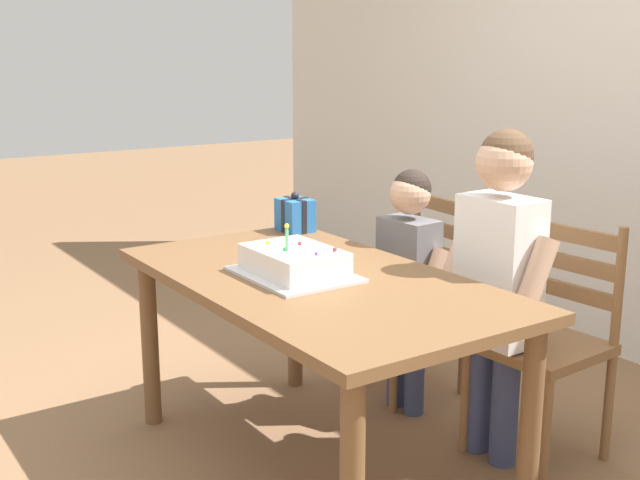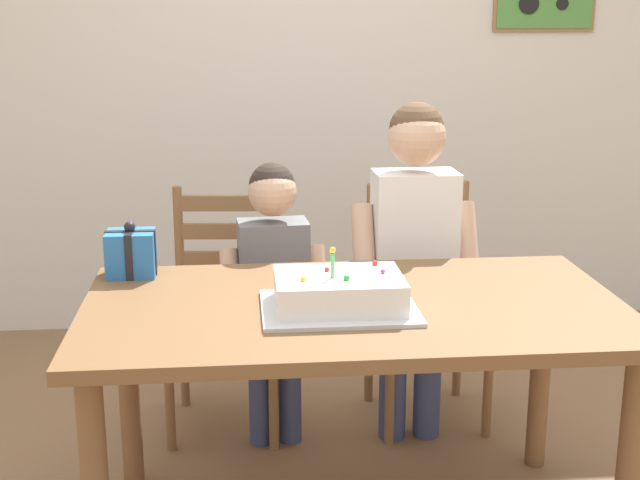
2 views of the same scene
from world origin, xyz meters
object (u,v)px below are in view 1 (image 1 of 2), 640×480
gift_box_red_large (295,215)px  chair_left (413,290)px  child_older (499,264)px  birthday_cake (294,263)px  dining_table (316,302)px  chair_right (547,340)px  child_younger (408,267)px

gift_box_red_large → chair_left: (0.29, 0.46, -0.36)m
gift_box_red_large → chair_left: 0.65m
child_older → birthday_cake: bearing=-117.7°
dining_table → child_older: child_older is taller
dining_table → chair_right: 0.91m
dining_table → birthday_cake: 0.16m
dining_table → birthday_cake: size_ratio=3.59×
chair_right → gift_box_red_large: bearing=-156.7°
birthday_cake → child_younger: size_ratio=0.41×
chair_left → child_older: 0.78m
dining_table → gift_box_red_large: size_ratio=8.74×
gift_box_red_large → child_younger: size_ratio=0.17×
birthday_cake → child_younger: 0.71m
birthday_cake → child_younger: (-0.16, 0.67, -0.15)m
child_older → dining_table: bearing=-116.2°
dining_table → child_younger: size_ratio=1.48×
chair_left → chair_right: (0.78, 0.00, 0.00)m
child_younger → dining_table: bearing=-71.0°
dining_table → child_older: 0.69m
chair_left → birthday_cake: bearing=-68.5°
gift_box_red_large → chair_left: size_ratio=0.20×
dining_table → child_younger: 0.65m
dining_table → chair_right: chair_right is taller
dining_table → birthday_cake: birthday_cake is taller
birthday_cake → gift_box_red_large: bearing=147.3°
gift_box_red_large → child_older: 1.01m
child_older → child_younger: size_ratio=1.19×
chair_left → dining_table: bearing=-64.1°
chair_right → child_older: bearing=-115.2°
child_older → gift_box_red_large: bearing=-164.6°
child_older → child_younger: 0.53m
child_younger → chair_right: bearing=17.5°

